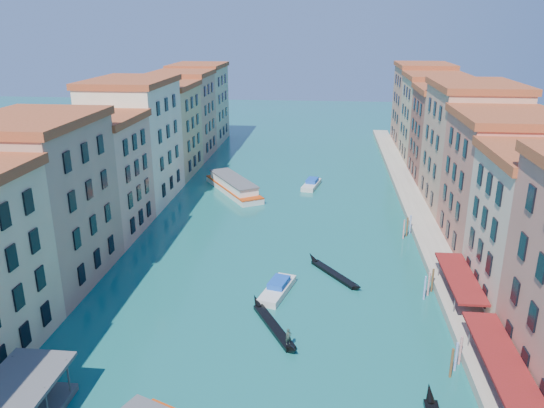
{
  "coord_description": "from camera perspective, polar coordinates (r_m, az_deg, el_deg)",
  "views": [
    {
      "loc": [
        6.88,
        -15.86,
        29.72
      ],
      "look_at": [
        0.11,
        49.22,
        7.32
      ],
      "focal_mm": 35.0,
      "sensor_mm": 36.0,
      "label": 1
    }
  ],
  "objects": [
    {
      "name": "left_bank_palazzos",
      "position": [
        89.26,
        -15.91,
        5.22
      ],
      "size": [
        12.8,
        128.4,
        21.0
      ],
      "color": "beige",
      "rests_on": "ground"
    },
    {
      "name": "right_bank_palazzos",
      "position": [
        86.44,
        21.33,
        4.23
      ],
      "size": [
        12.8,
        128.4,
        21.0
      ],
      "color": "#9E4D31",
      "rests_on": "ground"
    },
    {
      "name": "quay",
      "position": [
        87.3,
        15.55,
        -1.38
      ],
      "size": [
        4.0,
        140.0,
        1.0
      ],
      "primitive_type": "cube",
      "color": "gray",
      "rests_on": "ground"
    },
    {
      "name": "restaurant_awnings",
      "position": [
        49.59,
        23.75,
        -15.54
      ],
      "size": [
        3.2,
        44.55,
        3.12
      ],
      "color": "maroon",
      "rests_on": "ground"
    },
    {
      "name": "mooring_poles_right",
      "position": [
        54.33,
        18.53,
        -13.74
      ],
      "size": [
        1.44,
        54.24,
        3.2
      ],
      "color": "brown",
      "rests_on": "ground"
    },
    {
      "name": "vaporetto_far",
      "position": [
        98.24,
        -4.17,
        1.98
      ],
      "size": [
        13.11,
        17.45,
        2.68
      ],
      "rotation": [
        0.0,
        0.0,
        0.56
      ],
      "color": "silver",
      "rests_on": "ground"
    },
    {
      "name": "gondola_fore",
      "position": [
        55.65,
        0.17,
        -12.9
      ],
      "size": [
        6.3,
        10.67,
        2.33
      ],
      "rotation": [
        0.0,
        0.0,
        0.49
      ],
      "color": "black",
      "rests_on": "ground"
    },
    {
      "name": "gondola_far",
      "position": [
        66.83,
        6.57,
        -7.33
      ],
      "size": [
        7.25,
        9.42,
        1.57
      ],
      "rotation": [
        0.0,
        0.0,
        0.63
      ],
      "color": "black",
      "rests_on": "ground"
    },
    {
      "name": "motorboat_mid",
      "position": [
        62.15,
        0.6,
        -9.06
      ],
      "size": [
        4.02,
        7.56,
        1.5
      ],
      "rotation": [
        0.0,
        0.0,
        -0.26
      ],
      "color": "silver",
      "rests_on": "ground"
    },
    {
      "name": "motorboat_far",
      "position": [
        101.52,
        4.28,
        2.17
      ],
      "size": [
        3.75,
        7.65,
        1.52
      ],
      "rotation": [
        0.0,
        0.0,
        -0.2
      ],
      "color": "silver",
      "rests_on": "ground"
    }
  ]
}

